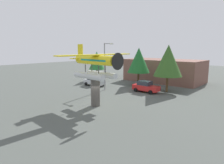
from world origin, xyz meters
The scene contains 10 objects.
ground_plane centered at (0.00, 0.00, 0.00)m, with size 140.00×140.00×0.00m, color #4C514C.
display_pedestal centered at (0.00, 0.00, 1.69)m, with size 1.10×1.10×3.39m, color #4C4742.
floatplane_monument centered at (0.13, -0.01, 5.06)m, with size 6.96×10.44×4.00m.
car_near_silver centered at (-9.61, 8.85, 0.88)m, with size 4.20×2.02×1.76m.
car_mid_red centered at (0.46, 10.52, 0.88)m, with size 4.20×2.02×1.76m.
streetlight_primary centered at (-5.25, 7.33, 4.49)m, with size 1.84×0.28×7.71m.
storefront_building centered at (-2.31, 22.00, 2.28)m, with size 15.32×7.98×4.57m, color brown.
tree_west centered at (-13.72, 13.56, 4.27)m, with size 3.41×3.41×6.19m.
tree_east centered at (-3.56, 14.39, 4.70)m, with size 4.08×4.08×6.99m.
tree_center_back centered at (2.85, 13.02, 4.97)m, with size 4.43×4.43×7.44m.
Camera 1 is at (16.75, -15.89, 6.90)m, focal length 31.54 mm.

